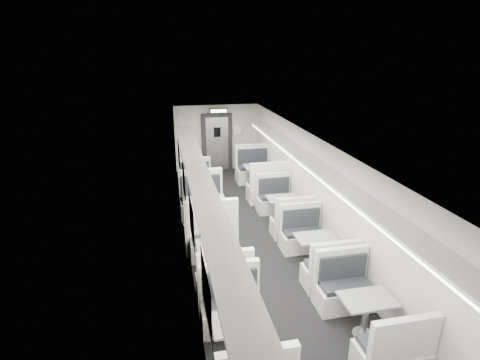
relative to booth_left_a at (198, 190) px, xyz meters
name	(u,v)px	position (x,y,z in m)	size (l,w,h in m)	color
room	(257,200)	(1.00, -3.11, 0.84)	(3.24, 12.24, 2.64)	black
booth_left_a	(198,190)	(0.00, 0.00, 0.00)	(0.99, 2.02, 1.08)	silver
booth_left_b	(206,215)	(0.00, -1.95, 0.06)	(1.16, 2.36, 1.26)	silver
booth_left_c	(218,259)	(0.00, -3.93, 0.00)	(0.99, 2.01, 1.07)	silver
booth_left_d	(241,340)	(0.00, -6.14, 0.00)	(0.99, 2.01, 1.08)	silver
booth_right_a	(260,178)	(2.00, 0.46, 0.06)	(1.16, 2.35, 1.25)	silver
booth_right_b	(283,210)	(2.00, -1.88, -0.01)	(0.97, 1.98, 1.06)	silver
booth_right_c	(315,251)	(2.00, -4.00, -0.01)	(0.97, 1.96, 1.05)	silver
booth_right_d	(365,316)	(2.00, -6.04, -0.01)	(0.97, 1.97, 1.06)	silver
passenger	(204,187)	(0.08, -0.79, 0.36)	(0.52, 0.34, 1.43)	black
window_a	(179,155)	(-0.49, 0.29, 0.99)	(0.02, 1.18, 0.84)	black
window_b	(184,180)	(-0.49, -1.91, 0.99)	(0.02, 1.18, 0.84)	black
window_c	(192,220)	(-0.49, -4.11, 0.99)	(0.02, 1.18, 0.84)	black
window_d	(206,293)	(-0.49, -6.31, 0.99)	(0.02, 1.18, 0.84)	black
luggage_rack_left	(200,177)	(-0.24, -3.41, 1.56)	(0.46, 10.40, 0.09)	silver
luggage_rack_right	(320,169)	(2.24, -3.41, 1.56)	(0.46, 10.40, 0.09)	silver
vestibule_door	(217,143)	(1.00, 2.82, 0.68)	(1.10, 0.13, 2.10)	black
exit_sign	(219,111)	(1.00, 2.33, 1.92)	(0.62, 0.12, 0.16)	black
wall_notice	(237,130)	(1.75, 2.81, 1.14)	(0.32, 0.02, 0.40)	silver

